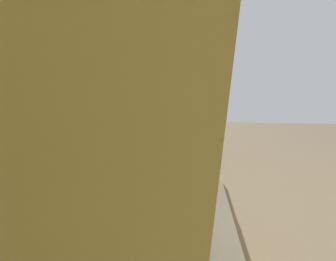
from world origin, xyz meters
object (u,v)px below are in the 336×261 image
Objects in this scene: oven_range at (178,132)px; bowl at (184,124)px; microwave at (176,172)px; kettle at (185,132)px.

oven_range reaches higher than bowl.
bowl is at bearing -4.65° from microwave.
microwave is at bearing 173.76° from kettle.
microwave is at bearing 175.35° from bowl.
bowl is 0.28m from kettle.
oven_range is at bearing -0.59° from microwave.
oven_range is 0.93m from bowl.
kettle is (-0.28, 0.00, 0.03)m from bowl.
oven_range is 8.12× the size of bowl.
microwave is 1.10m from bowl.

